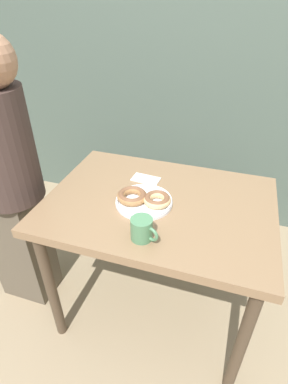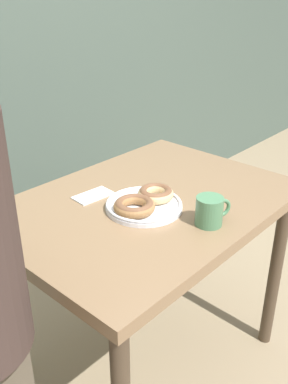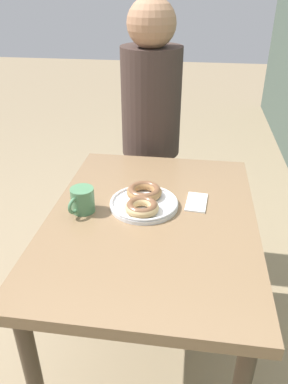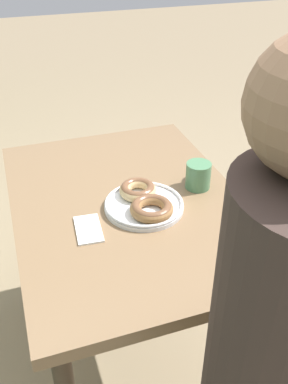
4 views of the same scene
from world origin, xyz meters
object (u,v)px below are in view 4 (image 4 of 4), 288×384
at_px(coffee_mug, 198,175).
at_px(napkin, 88,229).
at_px(dining_table, 128,224).
at_px(donut_plate, 145,202).

height_order(coffee_mug, napkin, coffee_mug).
distance_m(dining_table, napkin, 0.21).
height_order(donut_plate, napkin, donut_plate).
relative_size(coffee_mug, napkin, 0.83).
bearing_deg(dining_table, donut_plate, -147.74).
bearing_deg(coffee_mug, donut_plate, 106.29).
relative_size(dining_table, donut_plate, 3.51).
height_order(dining_table, napkin, napkin).
bearing_deg(donut_plate, dining_table, 32.26).
bearing_deg(napkin, coffee_mug, -74.39).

